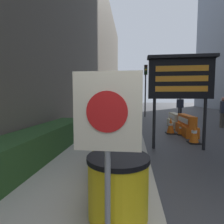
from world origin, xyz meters
TOP-DOWN VIEW (x-y plane):
  - building_left_facade at (-3.67, 9.80)m, footprint 0.40×50.40m
  - hedge_strip at (-2.87, 2.60)m, footprint 0.90×5.30m
  - barrel_drum_foreground at (-0.62, 0.55)m, footprint 0.82×0.82m
  - barrel_drum_middle at (-0.78, 1.49)m, footprint 0.82×0.82m
  - barrel_drum_back at (-0.74, 2.44)m, footprint 0.82×0.82m
  - warning_sign at (-0.68, -0.00)m, footprint 0.67×0.08m
  - message_board at (1.10, 4.28)m, footprint 2.14×0.36m
  - jersey_barrier_orange_far at (2.08, 6.74)m, footprint 0.54×1.86m
  - jersey_barrier_cream at (2.08, 8.99)m, footprint 0.57×1.76m
  - traffic_cone_near at (1.81, 6.63)m, footprint 0.33×0.33m
  - traffic_cone_mid at (1.40, 6.88)m, footprint 0.44×0.44m
  - traffic_cone_far at (1.90, 5.15)m, footprint 0.43×0.43m
  - traffic_light_near_curb at (0.72, 14.15)m, footprint 0.28×0.44m
  - pedestrian_worker at (3.48, 13.23)m, footprint 0.55×0.53m
  - pedestrian_passerby at (4.72, 8.92)m, footprint 0.39×0.52m

SIDE VIEW (x-z plane):
  - traffic_cone_near at x=1.81m, z-range -0.01..0.58m
  - jersey_barrier_cream at x=2.08m, z-range -0.05..0.75m
  - traffic_cone_far at x=1.90m, z-range -0.01..0.76m
  - traffic_cone_mid at x=1.40m, z-range -0.01..0.77m
  - jersey_barrier_orange_far at x=2.08m, z-range -0.05..0.86m
  - hedge_strip at x=-2.87m, z-range 0.16..0.89m
  - barrel_drum_foreground at x=-0.62m, z-range 0.16..0.97m
  - barrel_drum_middle at x=-0.78m, z-range 0.16..0.97m
  - barrel_drum_back at x=-0.74m, z-range 0.16..0.97m
  - pedestrian_passerby at x=4.72m, z-range 0.16..1.90m
  - pedestrian_worker at x=3.48m, z-range 0.17..2.00m
  - warning_sign at x=-0.68m, z-range 0.54..2.35m
  - message_board at x=1.10m, z-range 0.79..3.85m
  - traffic_light_near_curb at x=0.72m, z-range 1.00..5.56m
  - building_left_facade at x=-3.67m, z-range 0.00..14.00m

